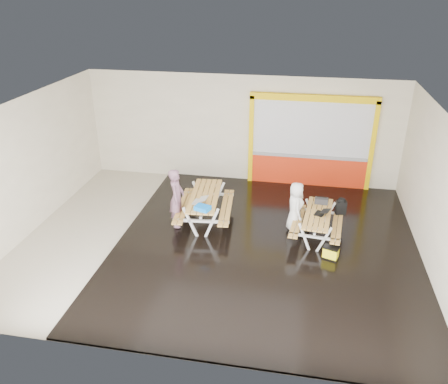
% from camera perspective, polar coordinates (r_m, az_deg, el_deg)
% --- Properties ---
extents(room, '(10.02, 8.02, 3.52)m').
position_cam_1_polar(room, '(10.78, -0.87, 1.56)').
color(room, beige).
rests_on(room, ground).
extents(deck, '(7.50, 7.98, 0.05)m').
position_cam_1_polar(deck, '(11.45, 5.38, -6.82)').
color(deck, black).
rests_on(deck, room).
extents(kiosk, '(3.88, 0.16, 3.00)m').
position_cam_1_polar(kiosk, '(14.38, 10.94, 6.05)').
color(kiosk, red).
rests_on(kiosk, room).
extents(picnic_table_left, '(1.63, 2.25, 0.85)m').
position_cam_1_polar(picnic_table_left, '(12.17, -2.45, -1.24)').
color(picnic_table_left, tan).
rests_on(picnic_table_left, deck).
extents(picnic_table_right, '(1.42, 1.94, 0.73)m').
position_cam_1_polar(picnic_table_right, '(11.73, 11.83, -3.38)').
color(picnic_table_right, tan).
rests_on(picnic_table_right, deck).
extents(person_left, '(0.44, 0.62, 1.62)m').
position_cam_1_polar(person_left, '(11.90, -6.05, -0.75)').
color(person_left, '#7B5367').
rests_on(person_left, deck).
extents(person_right, '(0.57, 0.74, 1.34)m').
position_cam_1_polar(person_right, '(11.80, 9.11, -1.85)').
color(person_right, white).
rests_on(person_right, deck).
extents(laptop_left, '(0.40, 0.37, 0.16)m').
position_cam_1_polar(laptop_left, '(11.67, -3.10, -1.10)').
color(laptop_left, silver).
rests_on(laptop_left, picnic_table_left).
extents(laptop_right, '(0.44, 0.41, 0.15)m').
position_cam_1_polar(laptop_right, '(11.59, 12.36, -2.58)').
color(laptop_right, black).
rests_on(laptop_right, picnic_table_right).
extents(blue_pouch, '(0.44, 0.37, 0.11)m').
position_cam_1_polar(blue_pouch, '(11.30, -2.74, -2.04)').
color(blue_pouch, blue).
rests_on(blue_pouch, picnic_table_left).
extents(toolbox, '(0.36, 0.19, 0.20)m').
position_cam_1_polar(toolbox, '(12.12, 12.32, -1.11)').
color(toolbox, black).
rests_on(toolbox, picnic_table_right).
extents(backpack, '(0.30, 0.22, 0.46)m').
position_cam_1_polar(backpack, '(12.26, 14.68, -1.82)').
color(backpack, black).
rests_on(backpack, picnic_table_right).
extents(dark_case, '(0.49, 0.44, 0.15)m').
position_cam_1_polar(dark_case, '(12.11, 9.71, -4.60)').
color(dark_case, black).
rests_on(dark_case, deck).
extents(fluke_bag, '(0.42, 0.34, 0.31)m').
position_cam_1_polar(fluke_bag, '(11.10, 13.44, -7.56)').
color(fluke_bag, black).
rests_on(fluke_bag, deck).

